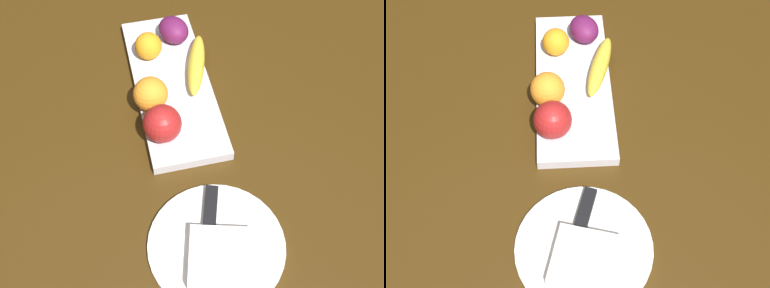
{
  "view_description": "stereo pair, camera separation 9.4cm",
  "coord_description": "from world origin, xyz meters",
  "views": [
    {
      "loc": [
        0.67,
        -0.13,
        0.82
      ],
      "look_at": [
        0.14,
        -0.01,
        0.05
      ],
      "focal_mm": 45.66,
      "sensor_mm": 36.0,
      "label": 1
    },
    {
      "loc": [
        0.69,
        -0.04,
        0.82
      ],
      "look_at": [
        0.14,
        -0.01,
        0.05
      ],
      "focal_mm": 45.66,
      "sensor_mm": 36.0,
      "label": 2
    }
  ],
  "objects": [
    {
      "name": "orange_near_banana",
      "position": [
        -0.14,
        -0.04,
        0.05
      ],
      "size": [
        0.06,
        0.06,
        0.06
      ],
      "primitive_type": "sphere",
      "color": "orange",
      "rests_on": "fruit_tray"
    },
    {
      "name": "grape_bunch",
      "position": [
        -0.18,
        0.03,
        0.05
      ],
      "size": [
        0.1,
        0.09,
        0.05
      ],
      "primitive_type": "ellipsoid",
      "rotation": [
        0.0,
        0.0,
        0.39
      ],
      "color": "#60184A",
      "rests_on": "fruit_tray"
    },
    {
      "name": "fruit_tray",
      "position": [
        -0.05,
        -0.01,
        0.01
      ],
      "size": [
        0.43,
        0.16,
        0.02
      ],
      "primitive_type": "cube",
      "color": "silver",
      "rests_on": "ground_plane"
    },
    {
      "name": "apple",
      "position": [
        0.09,
        -0.05,
        0.06
      ],
      "size": [
        0.08,
        0.08,
        0.08
      ],
      "primitive_type": "sphere",
      "color": "#A71E1E",
      "rests_on": "fruit_tray"
    },
    {
      "name": "knife",
      "position": [
        0.28,
        -0.0,
        0.02
      ],
      "size": [
        0.18,
        0.08,
        0.01
      ],
      "rotation": [
        0.0,
        0.0,
        -0.32
      ],
      "color": "silver",
      "rests_on": "dinner_plate"
    },
    {
      "name": "dinner_plate",
      "position": [
        0.34,
        -0.01,
        0.01
      ],
      "size": [
        0.25,
        0.25,
        0.01
      ],
      "primitive_type": "cylinder",
      "color": "white",
      "rests_on": "ground_plane"
    },
    {
      "name": "ground_plane",
      "position": [
        0.0,
        0.0,
        0.0
      ],
      "size": [
        2.4,
        2.4,
        0.0
      ],
      "primitive_type": "plane",
      "color": "#3D270B"
    },
    {
      "name": "orange_near_apple",
      "position": [
        0.01,
        -0.06,
        0.06
      ],
      "size": [
        0.07,
        0.07,
        0.07
      ],
      "primitive_type": "sphere",
      "color": "orange",
      "rests_on": "fruit_tray"
    },
    {
      "name": "banana",
      "position": [
        -0.07,
        0.05,
        0.04
      ],
      "size": [
        0.18,
        0.09,
        0.04
      ],
      "primitive_type": "ellipsoid",
      "rotation": [
        0.0,
        0.0,
        2.84
      ],
      "color": "yellow",
      "rests_on": "fruit_tray"
    },
    {
      "name": "folded_napkin",
      "position": [
        0.37,
        -0.01,
        0.02
      ],
      "size": [
        0.14,
        0.14,
        0.03
      ],
      "primitive_type": "cube",
      "rotation": [
        0.0,
        0.0,
        -0.27
      ],
      "color": "white",
      "rests_on": "dinner_plate"
    }
  ]
}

